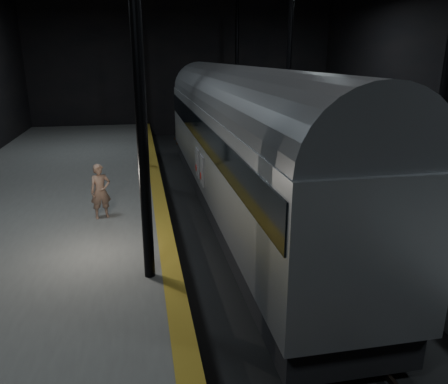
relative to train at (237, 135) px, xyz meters
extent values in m
plane|color=black|center=(0.00, -3.00, -3.24)|extent=(44.00, 44.00, 0.00)
cube|color=#565653|center=(-7.50, -3.00, -2.74)|extent=(9.00, 43.80, 1.00)
cube|color=#565653|center=(7.50, -3.00, -2.74)|extent=(9.00, 43.80, 1.00)
cube|color=olive|center=(-3.25, -3.00, -2.23)|extent=(0.50, 43.80, 0.01)
cube|color=#3F3328|center=(-0.72, -3.00, -3.07)|extent=(0.08, 43.00, 0.14)
cube|color=#3F3328|center=(0.72, -3.00, -3.07)|extent=(0.08, 43.00, 0.14)
cube|color=black|center=(0.00, -3.00, -3.18)|extent=(2.40, 42.00, 0.12)
cylinder|color=black|center=(-3.80, -7.00, 2.76)|extent=(0.26, 0.26, 10.00)
cylinder|color=black|center=(-3.80, 5.00, 2.76)|extent=(0.26, 0.26, 10.00)
cylinder|color=black|center=(3.80, 5.00, 2.76)|extent=(0.26, 0.26, 10.00)
cylinder|color=black|center=(-3.80, 17.00, 2.76)|extent=(0.26, 0.26, 10.00)
cylinder|color=black|center=(3.80, 17.00, 2.76)|extent=(0.26, 0.26, 10.00)
cube|color=#A6A8AE|center=(0.00, 0.00, -0.47)|extent=(3.15, 21.71, 3.26)
cube|color=black|center=(0.00, 0.00, -2.51)|extent=(2.88, 21.27, 0.92)
cube|color=black|center=(0.00, 0.00, 0.29)|extent=(3.21, 21.38, 0.98)
cylinder|color=slate|center=(0.00, 0.00, 1.16)|extent=(3.08, 21.49, 3.08)
cube|color=black|center=(0.00, -7.60, -2.91)|extent=(1.95, 2.39, 0.38)
cube|color=black|center=(0.00, 7.60, -2.91)|extent=(1.95, 2.39, 0.38)
cube|color=silver|center=(-1.60, -1.09, -1.12)|extent=(0.04, 0.81, 1.14)
cube|color=silver|center=(-1.60, 0.22, -1.12)|extent=(0.04, 0.81, 1.14)
cylinder|color=red|center=(-1.62, -0.89, -1.39)|extent=(0.03, 0.28, 0.28)
cylinder|color=red|center=(-1.62, 0.41, -1.39)|extent=(0.03, 0.28, 0.28)
imported|color=#8F6B57|center=(-5.25, -2.52, -1.30)|extent=(0.78, 0.62, 1.87)
camera|label=1|loc=(-3.87, -17.01, 3.04)|focal=35.00mm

